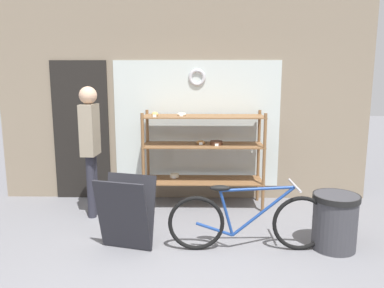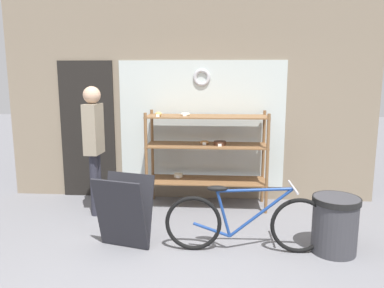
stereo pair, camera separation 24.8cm
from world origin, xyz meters
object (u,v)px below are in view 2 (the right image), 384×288
at_px(display_case, 206,149).
at_px(bicycle, 245,222).
at_px(sandwich_board, 124,212).
at_px(pedestrian, 94,140).
at_px(trash_bin, 335,222).

distance_m(display_case, bicycle, 1.58).
bearing_deg(sandwich_board, bicycle, 14.13).
bearing_deg(sandwich_board, pedestrian, 138.32).
bearing_deg(display_case, trash_bin, -43.71).
distance_m(display_case, trash_bin, 2.04).
bearing_deg(bicycle, sandwich_board, 178.41).
height_order(display_case, sandwich_board, display_case).
relative_size(display_case, sandwich_board, 2.14).
relative_size(display_case, pedestrian, 0.98).
bearing_deg(trash_bin, display_case, 136.29).
relative_size(sandwich_board, trash_bin, 1.29).
bearing_deg(trash_bin, pedestrian, 162.26).
height_order(pedestrian, trash_bin, pedestrian).
xyz_separation_m(sandwich_board, pedestrian, (-0.64, 0.97, 0.63)).
distance_m(pedestrian, trash_bin, 3.13).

